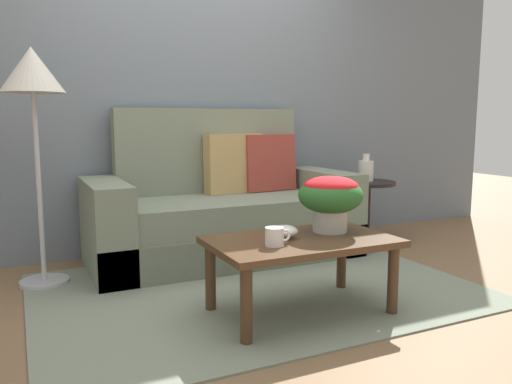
# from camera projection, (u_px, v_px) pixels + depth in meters

# --- Properties ---
(ground_plane) EXTENTS (14.00, 14.00, 0.00)m
(ground_plane) POSITION_uv_depth(u_px,v_px,m) (255.00, 289.00, 3.15)
(ground_plane) COLOR brown
(wall_back) EXTENTS (6.40, 0.12, 2.75)m
(wall_back) POSITION_uv_depth(u_px,v_px,m) (189.00, 79.00, 4.06)
(wall_back) COLOR slate
(wall_back) RESTS_ON ground
(area_rug) EXTENTS (2.61, 1.85, 0.01)m
(area_rug) POSITION_uv_depth(u_px,v_px,m) (256.00, 289.00, 3.13)
(area_rug) COLOR gray
(area_rug) RESTS_ON ground
(couch) EXTENTS (1.99, 0.85, 1.13)m
(couch) POSITION_uv_depth(u_px,v_px,m) (224.00, 214.00, 3.84)
(couch) COLOR #626B59
(couch) RESTS_ON ground
(coffee_table) EXTENTS (0.98, 0.59, 0.42)m
(coffee_table) POSITION_uv_depth(u_px,v_px,m) (301.00, 249.00, 2.71)
(coffee_table) COLOR #442D1B
(coffee_table) RESTS_ON ground
(side_table) EXTENTS (0.47, 0.47, 0.52)m
(side_table) POSITION_uv_depth(u_px,v_px,m) (367.00, 200.00, 4.37)
(side_table) COLOR black
(side_table) RESTS_ON ground
(floor_lamp) EXTENTS (0.38, 0.38, 1.48)m
(floor_lamp) POSITION_uv_depth(u_px,v_px,m) (33.00, 87.00, 3.06)
(floor_lamp) COLOR #B2B2B7
(floor_lamp) RESTS_ON ground
(potted_plant) EXTENTS (0.37, 0.37, 0.32)m
(potted_plant) POSITION_uv_depth(u_px,v_px,m) (330.00, 196.00, 2.84)
(potted_plant) COLOR #B7B2A8
(potted_plant) RESTS_ON coffee_table
(coffee_mug) EXTENTS (0.14, 0.09, 0.09)m
(coffee_mug) POSITION_uv_depth(u_px,v_px,m) (275.00, 237.00, 2.54)
(coffee_mug) COLOR white
(coffee_mug) RESTS_ON coffee_table
(snack_bowl) EXTENTS (0.14, 0.14, 0.07)m
(snack_bowl) POSITION_uv_depth(u_px,v_px,m) (285.00, 231.00, 2.70)
(snack_bowl) COLOR silver
(snack_bowl) RESTS_ON coffee_table
(table_vase) EXTENTS (0.13, 0.13, 0.24)m
(table_vase) POSITION_uv_depth(u_px,v_px,m) (366.00, 170.00, 4.34)
(table_vase) COLOR silver
(table_vase) RESTS_ON side_table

